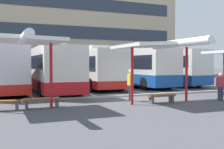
# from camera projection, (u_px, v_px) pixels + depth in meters

# --- Properties ---
(ground_plane) EXTENTS (160.00, 160.00, 0.00)m
(ground_plane) POSITION_uv_depth(u_px,v_px,m) (139.00, 99.00, 16.33)
(ground_plane) COLOR #47474C
(terminal_building) EXTENTS (43.54, 15.83, 20.53)m
(terminal_building) POSITION_uv_depth(u_px,v_px,m) (44.00, 25.00, 48.00)
(terminal_building) COLOR #C6B293
(terminal_building) RESTS_ON ground
(coach_bus_1) EXTENTS (2.72, 12.22, 3.53)m
(coach_bus_1) POSITION_uv_depth(u_px,v_px,m) (48.00, 69.00, 21.21)
(coach_bus_1) COLOR silver
(coach_bus_1) RESTS_ON ground
(coach_bus_2) EXTENTS (2.77, 10.53, 3.53)m
(coach_bus_2) POSITION_uv_depth(u_px,v_px,m) (92.00, 68.00, 24.07)
(coach_bus_2) COLOR silver
(coach_bus_2) RESTS_ON ground
(coach_bus_3) EXTENTS (3.37, 11.73, 3.66)m
(coach_bus_3) POSITION_uv_depth(u_px,v_px,m) (131.00, 68.00, 25.94)
(coach_bus_3) COLOR silver
(coach_bus_3) RESTS_ON ground
(coach_bus_4) EXTENTS (3.47, 10.76, 3.65)m
(coach_bus_4) POSITION_uv_depth(u_px,v_px,m) (163.00, 68.00, 27.43)
(coach_bus_4) COLOR silver
(coach_bus_4) RESTS_ON ground
(lane_stripe_1) EXTENTS (0.16, 14.00, 0.01)m
(lane_stripe_1) POSITION_uv_depth(u_px,v_px,m) (25.00, 90.00, 21.73)
(lane_stripe_1) COLOR white
(lane_stripe_1) RESTS_ON ground
(lane_stripe_2) EXTENTS (0.16, 14.00, 0.01)m
(lane_stripe_2) POSITION_uv_depth(u_px,v_px,m) (72.00, 88.00, 23.21)
(lane_stripe_2) COLOR white
(lane_stripe_2) RESTS_ON ground
(lane_stripe_3) EXTENTS (0.16, 14.00, 0.01)m
(lane_stripe_3) POSITION_uv_depth(u_px,v_px,m) (114.00, 87.00, 24.69)
(lane_stripe_3) COLOR white
(lane_stripe_3) RESTS_ON ground
(lane_stripe_4) EXTENTS (0.16, 14.00, 0.01)m
(lane_stripe_4) POSITION_uv_depth(u_px,v_px,m) (151.00, 86.00, 26.17)
(lane_stripe_4) COLOR white
(lane_stripe_4) RESTS_ON ground
(lane_stripe_5) EXTENTS (0.16, 14.00, 0.01)m
(lane_stripe_5) POSITION_uv_depth(u_px,v_px,m) (184.00, 84.00, 27.65)
(lane_stripe_5) COLOR white
(lane_stripe_5) RESTS_ON ground
(waiting_shelter_0) EXTENTS (3.64, 4.90, 3.28)m
(waiting_shelter_0) POSITION_uv_depth(u_px,v_px,m) (22.00, 41.00, 12.13)
(waiting_shelter_0) COLOR red
(waiting_shelter_0) RESTS_ON ground
(bench_0) EXTENTS (1.71, 0.65, 0.45)m
(bench_0) POSITION_uv_depth(u_px,v_px,m) (1.00, 103.00, 12.10)
(bench_0) COLOR brown
(bench_0) RESTS_ON ground
(bench_1) EXTENTS (1.72, 0.48, 0.45)m
(bench_1) POSITION_uv_depth(u_px,v_px,m) (42.00, 101.00, 12.96)
(bench_1) COLOR brown
(bench_1) RESTS_ON ground
(waiting_shelter_1) EXTENTS (4.35, 5.38, 3.26)m
(waiting_shelter_1) POSITION_uv_depth(u_px,v_px,m) (164.00, 46.00, 14.26)
(waiting_shelter_1) COLOR red
(waiting_shelter_1) RESTS_ON ground
(bench_2) EXTENTS (1.53, 0.42, 0.45)m
(bench_2) POSITION_uv_depth(u_px,v_px,m) (161.00, 97.00, 14.53)
(bench_2) COLOR brown
(bench_2) RESTS_ON ground
(platform_kerb) EXTENTS (44.00, 0.24, 0.12)m
(platform_kerb) POSITION_uv_depth(u_px,v_px,m) (130.00, 95.00, 17.50)
(platform_kerb) COLOR #ADADA8
(platform_kerb) RESTS_ON ground
(waiting_passenger_0) EXTENTS (0.50, 0.40, 1.55)m
(waiting_passenger_0) POSITION_uv_depth(u_px,v_px,m) (221.00, 85.00, 15.39)
(waiting_passenger_0) COLOR #33384C
(waiting_passenger_0) RESTS_ON ground
(waiting_passenger_1) EXTENTS (0.28, 0.53, 1.75)m
(waiting_passenger_1) POSITION_uv_depth(u_px,v_px,m) (130.00, 83.00, 15.32)
(waiting_passenger_1) COLOR #33384C
(waiting_passenger_1) RESTS_ON ground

